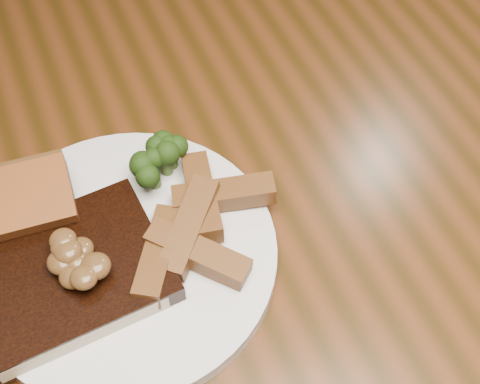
{
  "coord_description": "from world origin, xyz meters",
  "views": [
    {
      "loc": [
        -0.13,
        -0.31,
        1.26
      ],
      "look_at": [
        0.01,
        0.01,
        0.78
      ],
      "focal_mm": 50.0,
      "sensor_mm": 36.0,
      "label": 1
    }
  ],
  "objects_px": {
    "steak": "(67,275)",
    "plate": "(125,256)",
    "garlic_bread": "(13,218)",
    "potato_wedges": "(200,214)",
    "dining_table": "(237,268)"
  },
  "relations": [
    {
      "from": "garlic_bread",
      "to": "dining_table",
      "type": "bearing_deg",
      "value": -13.62
    },
    {
      "from": "dining_table",
      "to": "plate",
      "type": "xyz_separation_m",
      "value": [
        -0.11,
        -0.0,
        0.1
      ]
    },
    {
      "from": "steak",
      "to": "garlic_bread",
      "type": "xyz_separation_m",
      "value": [
        -0.03,
        0.07,
        0.0
      ]
    },
    {
      "from": "plate",
      "to": "potato_wedges",
      "type": "xyz_separation_m",
      "value": [
        0.07,
        0.0,
        0.02
      ]
    },
    {
      "from": "steak",
      "to": "garlic_bread",
      "type": "height_order",
      "value": "same"
    },
    {
      "from": "garlic_bread",
      "to": "potato_wedges",
      "type": "height_order",
      "value": "same"
    },
    {
      "from": "potato_wedges",
      "to": "garlic_bread",
      "type": "bearing_deg",
      "value": 158.4
    },
    {
      "from": "dining_table",
      "to": "garlic_bread",
      "type": "bearing_deg",
      "value": 161.02
    },
    {
      "from": "garlic_bread",
      "to": "potato_wedges",
      "type": "distance_m",
      "value": 0.16
    },
    {
      "from": "plate",
      "to": "steak",
      "type": "xyz_separation_m",
      "value": [
        -0.05,
        -0.01,
        0.02
      ]
    },
    {
      "from": "dining_table",
      "to": "garlic_bread",
      "type": "distance_m",
      "value": 0.23
    },
    {
      "from": "dining_table",
      "to": "potato_wedges",
      "type": "relative_size",
      "value": 13.55
    },
    {
      "from": "steak",
      "to": "plate",
      "type": "bearing_deg",
      "value": 5.84
    },
    {
      "from": "plate",
      "to": "garlic_bread",
      "type": "xyz_separation_m",
      "value": [
        -0.08,
        0.06,
        0.02
      ]
    },
    {
      "from": "potato_wedges",
      "to": "plate",
      "type": "bearing_deg",
      "value": -176.45
    }
  ]
}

